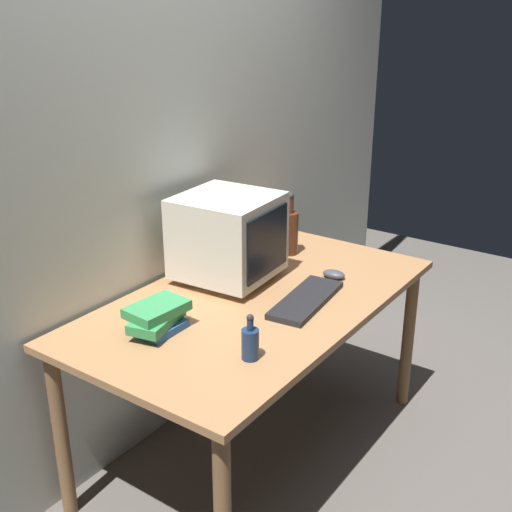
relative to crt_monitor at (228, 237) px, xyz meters
name	(u,v)px	position (x,y,z in m)	size (l,w,h in m)	color
ground_plane	(256,449)	(-0.08, -0.20, -0.94)	(6.00, 6.00, 0.00)	#56514C
back_wall	(157,159)	(-0.08, 0.30, 0.31)	(4.00, 0.08, 2.50)	beige
desk	(256,316)	(-0.08, -0.20, -0.27)	(1.56, 0.89, 0.75)	#9E7047
crt_monitor	(228,237)	(0.00, 0.00, 0.00)	(0.41, 0.41, 0.37)	beige
keyboard	(306,300)	(-0.01, -0.39, -0.18)	(0.42, 0.15, 0.02)	black
computer_mouse	(334,274)	(0.27, -0.37, -0.17)	(0.06, 0.10, 0.04)	#3F3F47
bottle_tall	(290,231)	(0.40, -0.05, -0.08)	(0.08, 0.08, 0.30)	#472314
bottle_short	(250,342)	(-0.48, -0.46, -0.13)	(0.06, 0.06, 0.16)	navy
book_stack	(157,318)	(-0.52, -0.07, -0.14)	(0.25, 0.17, 0.10)	#28569E
mug	(260,239)	(0.39, 0.11, -0.15)	(0.12, 0.08, 0.09)	white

